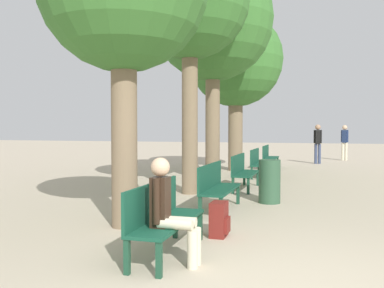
{
  "coord_description": "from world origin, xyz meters",
  "views": [
    {
      "loc": [
        0.32,
        -4.09,
        1.55
      ],
      "look_at": [
        -2.53,
        5.45,
        1.17
      ],
      "focal_mm": 40.0,
      "sensor_mm": 36.0,
      "label": 1
    }
  ],
  "objects_px": {
    "pedestrian_mid": "(318,141)",
    "bench_row_2": "(242,170)",
    "tree_row_2": "(213,22)",
    "backpack": "(219,220)",
    "trash_bin": "(270,181)",
    "bench_row_3": "(258,161)",
    "person_seated": "(169,208)",
    "tree_row_3": "(236,61)",
    "bench_row_0": "(161,214)",
    "bench_row_1": "(216,184)",
    "pedestrian_near": "(345,140)",
    "bench_row_4": "(269,155)",
    "tree_row_1": "(190,2)"
  },
  "relations": [
    {
      "from": "pedestrian_mid",
      "to": "bench_row_2",
      "type": "bearing_deg",
      "value": -101.87
    },
    {
      "from": "bench_row_2",
      "to": "tree_row_2",
      "type": "bearing_deg",
      "value": 132.06
    },
    {
      "from": "backpack",
      "to": "trash_bin",
      "type": "distance_m",
      "value": 2.98
    },
    {
      "from": "bench_row_3",
      "to": "pedestrian_mid",
      "type": "xyz_separation_m",
      "value": [
        1.78,
        5.58,
        0.47
      ]
    },
    {
      "from": "person_seated",
      "to": "tree_row_3",
      "type": "bearing_deg",
      "value": 96.87
    },
    {
      "from": "pedestrian_mid",
      "to": "bench_row_0",
      "type": "bearing_deg",
      "value": -97.13
    },
    {
      "from": "bench_row_0",
      "to": "bench_row_1",
      "type": "height_order",
      "value": "same"
    },
    {
      "from": "person_seated",
      "to": "tree_row_2",
      "type": "bearing_deg",
      "value": 100.07
    },
    {
      "from": "pedestrian_near",
      "to": "backpack",
      "type": "bearing_deg",
      "value": -99.16
    },
    {
      "from": "person_seated",
      "to": "backpack",
      "type": "relative_size",
      "value": 2.45
    },
    {
      "from": "bench_row_4",
      "to": "bench_row_3",
      "type": "bearing_deg",
      "value": -90.0
    },
    {
      "from": "bench_row_2",
      "to": "person_seated",
      "type": "xyz_separation_m",
      "value": [
        0.23,
        -6.09,
        0.15
      ]
    },
    {
      "from": "bench_row_0",
      "to": "backpack",
      "type": "relative_size",
      "value": 3.36
    },
    {
      "from": "bench_row_4",
      "to": "pedestrian_mid",
      "type": "bearing_deg",
      "value": 56.68
    },
    {
      "from": "tree_row_2",
      "to": "backpack",
      "type": "bearing_deg",
      "value": -75.24
    },
    {
      "from": "bench_row_3",
      "to": "tree_row_3",
      "type": "relative_size",
      "value": 0.29
    },
    {
      "from": "person_seated",
      "to": "pedestrian_near",
      "type": "relative_size",
      "value": 0.73
    },
    {
      "from": "tree_row_3",
      "to": "person_seated",
      "type": "distance_m",
      "value": 11.27
    },
    {
      "from": "tree_row_3",
      "to": "trash_bin",
      "type": "height_order",
      "value": "tree_row_3"
    },
    {
      "from": "bench_row_3",
      "to": "pedestrian_near",
      "type": "bearing_deg",
      "value": 69.25
    },
    {
      "from": "bench_row_2",
      "to": "person_seated",
      "type": "height_order",
      "value": "person_seated"
    },
    {
      "from": "tree_row_3",
      "to": "pedestrian_near",
      "type": "xyz_separation_m",
      "value": [
        4.05,
        6.15,
        -2.98
      ]
    },
    {
      "from": "bench_row_1",
      "to": "pedestrian_mid",
      "type": "xyz_separation_m",
      "value": [
        1.78,
        11.34,
        0.47
      ]
    },
    {
      "from": "bench_row_1",
      "to": "pedestrian_near",
      "type": "distance_m",
      "value": 13.98
    },
    {
      "from": "bench_row_2",
      "to": "tree_row_3",
      "type": "bearing_deg",
      "value": 102.98
    },
    {
      "from": "bench_row_3",
      "to": "tree_row_1",
      "type": "height_order",
      "value": "tree_row_1"
    },
    {
      "from": "person_seated",
      "to": "pedestrian_mid",
      "type": "relative_size",
      "value": 0.72
    },
    {
      "from": "bench_row_1",
      "to": "pedestrian_near",
      "type": "xyz_separation_m",
      "value": [
        2.99,
        13.65,
        0.46
      ]
    },
    {
      "from": "person_seated",
      "to": "pedestrian_mid",
      "type": "bearing_deg",
      "value": 83.91
    },
    {
      "from": "tree_row_3",
      "to": "bench_row_2",
      "type": "bearing_deg",
      "value": -77.02
    },
    {
      "from": "tree_row_1",
      "to": "backpack",
      "type": "xyz_separation_m",
      "value": [
        1.56,
        -3.68,
        -4.22
      ]
    },
    {
      "from": "bench_row_3",
      "to": "tree_row_3",
      "type": "distance_m",
      "value": 4.0
    },
    {
      "from": "bench_row_0",
      "to": "trash_bin",
      "type": "relative_size",
      "value": 1.87
    },
    {
      "from": "bench_row_1",
      "to": "tree_row_2",
      "type": "xyz_separation_m",
      "value": [
        -1.06,
        4.06,
        4.03
      ]
    },
    {
      "from": "bench_row_1",
      "to": "tree_row_2",
      "type": "distance_m",
      "value": 5.82
    },
    {
      "from": "tree_row_2",
      "to": "tree_row_3",
      "type": "bearing_deg",
      "value": 90.0
    },
    {
      "from": "bench_row_0",
      "to": "person_seated",
      "type": "relative_size",
      "value": 1.37
    },
    {
      "from": "bench_row_2",
      "to": "pedestrian_mid",
      "type": "distance_m",
      "value": 8.66
    },
    {
      "from": "bench_row_3",
      "to": "pedestrian_mid",
      "type": "distance_m",
      "value": 5.88
    },
    {
      "from": "bench_row_1",
      "to": "pedestrian_near",
      "type": "relative_size",
      "value": 0.99
    },
    {
      "from": "bench_row_3",
      "to": "trash_bin",
      "type": "height_order",
      "value": "trash_bin"
    },
    {
      "from": "tree_row_1",
      "to": "tree_row_3",
      "type": "height_order",
      "value": "tree_row_1"
    },
    {
      "from": "bench_row_3",
      "to": "backpack",
      "type": "bearing_deg",
      "value": -86.31
    },
    {
      "from": "bench_row_2",
      "to": "tree_row_2",
      "type": "xyz_separation_m",
      "value": [
        -1.06,
        1.18,
        4.03
      ]
    },
    {
      "from": "bench_row_0",
      "to": "backpack",
      "type": "bearing_deg",
      "value": 64.6
    },
    {
      "from": "bench_row_1",
      "to": "trash_bin",
      "type": "xyz_separation_m",
      "value": [
        0.87,
        1.11,
        -0.05
      ]
    },
    {
      "from": "tree_row_1",
      "to": "tree_row_2",
      "type": "distance_m",
      "value": 2.23
    },
    {
      "from": "bench_row_0",
      "to": "pedestrian_near",
      "type": "relative_size",
      "value": 0.99
    },
    {
      "from": "bench_row_2",
      "to": "pedestrian_mid",
      "type": "xyz_separation_m",
      "value": [
        1.78,
        8.46,
        0.47
      ]
    },
    {
      "from": "bench_row_2",
      "to": "pedestrian_near",
      "type": "distance_m",
      "value": 11.19
    }
  ]
}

